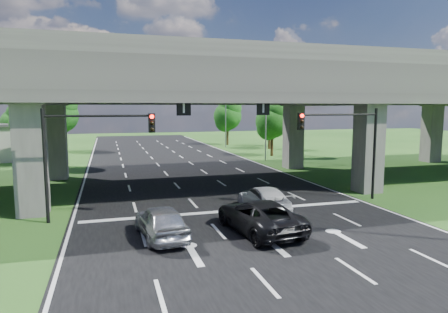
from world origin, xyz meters
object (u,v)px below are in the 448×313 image
streetlight_far (263,109)px  car_silver (161,222)px  signal_right (347,137)px  signal_left (88,143)px  car_dark (264,199)px  car_white (264,199)px  streetlight_beyond (223,109)px  car_trailing (259,216)px

streetlight_far → car_silver: size_ratio=2.20×
signal_right → signal_left: bearing=180.0°
car_dark → car_white: car_white is taller
signal_left → car_silver: (3.22, -4.19, -3.38)m
signal_right → streetlight_far: bearing=83.5°
signal_right → streetlight_beyond: bearing=86.4°
signal_left → car_dark: 10.27m
signal_left → streetlight_far: bearing=48.2°
signal_right → car_trailing: 9.61m
signal_right → car_silver: bearing=-161.4°
streetlight_beyond → car_white: bearing=-102.6°
car_silver → car_trailing: (4.69, -0.39, 0.01)m
streetlight_beyond → car_silver: 43.14m
streetlight_far → car_white: size_ratio=2.04×
car_dark → streetlight_beyond: bearing=-100.7°
signal_right → streetlight_far: (2.27, 20.06, 1.66)m
signal_right → car_white: size_ratio=1.23×
signal_right → car_white: bearing=-171.1°
signal_left → car_dark: bearing=-5.6°
car_dark → signal_left: bearing=-3.7°
car_dark → streetlight_far: bearing=-109.7°
signal_right → streetlight_far: streetlight_far is taller
car_white → signal_left: bearing=-4.9°
signal_left → car_trailing: 9.74m
signal_right → car_silver: signal_right is taller
streetlight_far → car_dark: 23.16m
streetlight_beyond → car_white: 38.26m
car_dark → car_trailing: size_ratio=0.74×
car_white → streetlight_beyond: bearing=-102.0°
car_silver → car_white: size_ratio=0.93×
streetlight_far → car_silver: 28.80m
streetlight_far → car_white: bearing=-111.6°
car_white → car_trailing: size_ratio=0.87×
streetlight_beyond → car_dark: bearing=-102.6°
car_trailing → streetlight_beyond: bearing=-110.6°
car_silver → signal_right: bearing=-167.8°
signal_right → car_trailing: bearing=-149.4°
streetlight_beyond → car_trailing: (-10.01, -40.64, -5.03)m
car_white → car_trailing: bearing=65.4°
car_trailing → signal_right: bearing=-156.1°
car_dark → car_white: (0.00, 0.00, 0.02)m
signal_left → car_white: signal_left is taller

